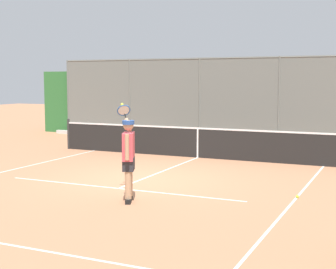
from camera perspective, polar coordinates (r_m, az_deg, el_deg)
name	(u,v)px	position (r m, az deg, el deg)	size (l,w,h in m)	color
ground_plane	(141,180)	(12.43, -3.14, -5.17)	(60.00, 60.00, 0.00)	#B27551
court_line_markings	(112,191)	(11.26, -6.41, -6.39)	(7.75, 9.08, 0.01)	white
fence_backdrop	(242,106)	(20.45, 8.43, 3.25)	(19.06, 1.37, 3.34)	slate
tennis_net	(198,142)	(15.86, 3.40, -0.88)	(9.96, 0.09, 1.07)	#2D2D2D
tennis_player	(128,154)	(10.11, -4.52, -2.23)	(0.86, 1.19, 1.95)	black
tennis_ball_near_net	(297,197)	(10.88, 14.50, -6.84)	(0.07, 0.07, 0.07)	#CCDB33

